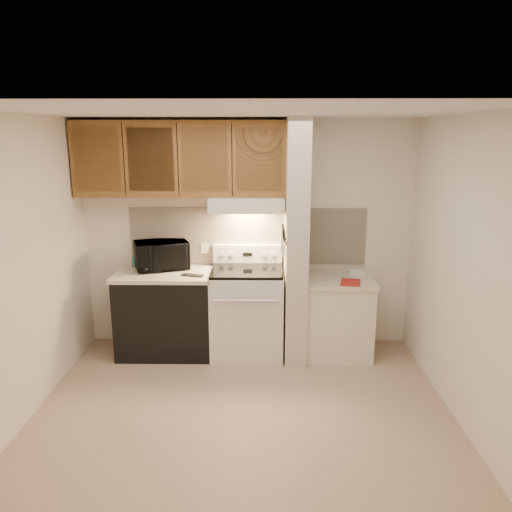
{
  "coord_description": "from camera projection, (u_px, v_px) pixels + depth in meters",
  "views": [
    {
      "loc": [
        0.17,
        -3.92,
        2.35
      ],
      "look_at": [
        0.1,
        0.75,
        1.19
      ],
      "focal_mm": 35.0,
      "sensor_mm": 36.0,
      "label": 1
    }
  ],
  "objects": [
    {
      "name": "outlet",
      "position": [
        205.0,
        248.0,
        5.54
      ],
      "size": [
        0.08,
        0.01,
        0.12
      ],
      "primitive_type": "cube",
      "color": "silver",
      "rests_on": "backsplash"
    },
    {
      "name": "range_hood",
      "position": [
        247.0,
        204.0,
        5.22
      ],
      "size": [
        0.78,
        0.44,
        0.15
      ],
      "primitive_type": "cube",
      "color": "silver",
      "rests_on": "upper_cabinets"
    },
    {
      "name": "knife_handle_c",
      "position": [
        283.0,
        231.0,
        5.1
      ],
      "size": [
        0.02,
        0.02,
        0.1
      ],
      "primitive_type": "cylinder",
      "color": "black",
      "rests_on": "knife_strip"
    },
    {
      "name": "oven_mitt",
      "position": [
        282.0,
        241.0,
        5.35
      ],
      "size": [
        0.03,
        0.1,
        0.25
      ],
      "primitive_type": "cube",
      "color": "slate",
      "rests_on": "partition_pillar"
    },
    {
      "name": "cab_door_d",
      "position": [
        259.0,
        160.0,
        4.99
      ],
      "size": [
        0.46,
        0.01,
        0.63
      ],
      "primitive_type": "cube",
      "color": "brown",
      "rests_on": "upper_cabinets"
    },
    {
      "name": "range_backguard",
      "position": [
        248.0,
        253.0,
        5.51
      ],
      "size": [
        0.76,
        0.08,
        0.2
      ],
      "primitive_type": "cube",
      "color": "silver",
      "rests_on": "range_body"
    },
    {
      "name": "pillar_trim",
      "position": [
        285.0,
        237.0,
        5.16
      ],
      "size": [
        0.01,
        0.7,
        0.04
      ],
      "primitive_type": "cube",
      "color": "brown",
      "rests_on": "partition_pillar"
    },
    {
      "name": "cab_gap_c",
      "position": [
        232.0,
        160.0,
        5.0
      ],
      "size": [
        0.01,
        0.01,
        0.73
      ],
      "primitive_type": "cube",
      "color": "black",
      "rests_on": "upper_cabinets"
    },
    {
      "name": "knife_handle_a",
      "position": [
        284.0,
        234.0,
        4.93
      ],
      "size": [
        0.02,
        0.02,
        0.1
      ],
      "primitive_type": "cylinder",
      "color": "black",
      "rests_on": "knife_strip"
    },
    {
      "name": "red_folder",
      "position": [
        351.0,
        282.0,
        5.12
      ],
      "size": [
        0.25,
        0.3,
        0.01
      ],
      "primitive_type": "cube",
      "rotation": [
        0.0,
        0.0,
        -0.21
      ],
      "color": "#B0251D",
      "rests_on": "right_countertop"
    },
    {
      "name": "knife_strip",
      "position": [
        284.0,
        236.0,
        5.11
      ],
      "size": [
        0.02,
        0.42,
        0.04
      ],
      "primitive_type": "cube",
      "color": "black",
      "rests_on": "partition_pillar"
    },
    {
      "name": "cooktop",
      "position": [
        247.0,
        270.0,
        5.26
      ],
      "size": [
        0.74,
        0.64,
        0.03
      ],
      "primitive_type": "cube",
      "color": "black",
      "rests_on": "range_body"
    },
    {
      "name": "cab_gap_b",
      "position": [
        178.0,
        160.0,
        5.0
      ],
      "size": [
        0.01,
        0.01,
        0.73
      ],
      "primitive_type": "cube",
      "color": "black",
      "rests_on": "upper_cabinets"
    },
    {
      "name": "range_knob_left_inner",
      "position": [
        231.0,
        254.0,
        5.47
      ],
      "size": [
        0.05,
        0.02,
        0.05
      ],
      "primitive_type": "cylinder",
      "rotation": [
        1.57,
        0.0,
        0.0
      ],
      "color": "silver",
      "rests_on": "range_backguard"
    },
    {
      "name": "knife_blade_b",
      "position": [
        283.0,
        248.0,
        5.07
      ],
      "size": [
        0.01,
        0.04,
        0.18
      ],
      "primitive_type": "cube",
      "color": "silver",
      "rests_on": "knife_strip"
    },
    {
      "name": "oven_window",
      "position": [
        246.0,
        320.0,
        5.06
      ],
      "size": [
        0.5,
        0.01,
        0.3
      ],
      "primitive_type": "cube",
      "color": "black",
      "rests_on": "range_body"
    },
    {
      "name": "knife_blade_c",
      "position": [
        283.0,
        247.0,
        5.15
      ],
      "size": [
        0.01,
        0.04,
        0.2
      ],
      "primitive_type": "cube",
      "color": "silver",
      "rests_on": "knife_strip"
    },
    {
      "name": "knife_handle_b",
      "position": [
        284.0,
        233.0,
        5.02
      ],
      "size": [
        0.02,
        0.02,
        0.1
      ],
      "primitive_type": "cylinder",
      "color": "black",
      "rests_on": "knife_strip"
    },
    {
      "name": "microwave",
      "position": [
        161.0,
        255.0,
        5.39
      ],
      "size": [
        0.65,
        0.55,
        0.3
      ],
      "primitive_type": "imported",
      "rotation": [
        0.0,
        0.0,
        0.37
      ],
      "color": "black",
      "rests_on": "left_countertop"
    },
    {
      "name": "partition_pillar",
      "position": [
        296.0,
        241.0,
        5.17
      ],
      "size": [
        0.22,
        0.7,
        2.5
      ],
      "primitive_type": "cube",
      "color": "beige",
      "rests_on": "floor"
    },
    {
      "name": "range_knob_right_inner",
      "position": [
        264.0,
        254.0,
        5.47
      ],
      "size": [
        0.05,
        0.02,
        0.05
      ],
      "primitive_type": "cylinder",
      "rotation": [
        1.57,
        0.0,
        0.0
      ],
      "color": "silver",
      "rests_on": "range_backguard"
    },
    {
      "name": "right_countertop",
      "position": [
        339.0,
        280.0,
        5.27
      ],
      "size": [
        0.74,
        0.64,
        0.04
      ],
      "primitive_type": "cube",
      "color": "beige",
      "rests_on": "right_cab_base"
    },
    {
      "name": "cab_gap_a",
      "position": [
        124.0,
        160.0,
        5.01
      ],
      "size": [
        0.01,
        0.01,
        0.73
      ],
      "primitive_type": "cube",
      "color": "black",
      "rests_on": "upper_cabinets"
    },
    {
      "name": "floor",
      "position": [
        243.0,
        408.0,
        4.37
      ],
      "size": [
        3.6,
        3.6,
        0.0
      ],
      "primitive_type": "plane",
      "color": "tan",
      "rests_on": "ground"
    },
    {
      "name": "hood_lip",
      "position": [
        246.0,
        211.0,
        5.02
      ],
      "size": [
        0.78,
        0.04,
        0.06
      ],
      "primitive_type": "cube",
      "color": "silver",
      "rests_on": "range_hood"
    },
    {
      "name": "range_body",
      "position": [
        247.0,
        313.0,
        5.38
      ],
      "size": [
        0.76,
        0.65,
        0.92
      ],
      "primitive_type": "cube",
      "color": "silver",
      "rests_on": "floor"
    },
    {
      "name": "range_display",
      "position": [
        248.0,
        254.0,
        5.47
      ],
      "size": [
        0.1,
        0.01,
        0.04
      ],
      "primitive_type": "cube",
      "color": "black",
      "rests_on": "range_backguard"
    },
    {
      "name": "knife_blade_a",
      "position": [
        284.0,
        249.0,
        4.97
      ],
      "size": [
        0.01,
        0.03,
        0.16
      ],
      "primitive_type": "cube",
      "color": "silver",
      "rests_on": "knife_strip"
    },
    {
      "name": "teal_jar",
      "position": [
        136.0,
        262.0,
        5.49
      ],
      "size": [
        0.1,
        0.1,
        0.11
      ],
      "primitive_type": "cylinder",
      "rotation": [
        0.0,
        0.0,
        0.07
      ],
      "color": "#276C68",
      "rests_on": "left_countertop"
    },
    {
      "name": "dishwasher_front",
      "position": [
        166.0,
        314.0,
        5.4
      ],
      "size": [
        1.0,
        0.63,
        0.87
      ],
      "primitive_type": "cube",
      "color": "black",
      "rests_on": "floor"
    },
    {
      "name": "range_knob_right_outer",
      "position": [
        273.0,
        255.0,
        5.46
      ],
      "size": [
        0.05,
        0.02,
        0.05
      ],
      "primitive_type": "cylinder",
      "rotation": [
        1.57,
        0.0,
        0.0
      ],
      "color": "silver",
      "rests_on": "range_backguard"
    },
    {
      "name": "spoon_rest",
      "position": [
        193.0,
        275.0,
        5.15
      ],
      "size": [
        0.24,
        0.14,
        0.02
      ],
      "primitive_type": "cube",
      "rotation": [
        0.0,
        0.0,
        -0.29
      ],
      "color": "black",
      "rests_on": "left_countertop"
    },
    {
      "name": "cab_door_b",
      "position": [
        151.0,
        160.0,
        5.01
      ],
      "size": [
        0.46,
        0.01,
        0.63
      ],
      "primitive_type": "cube",
      "color": "brown",
      "rests_on": "upper_cabinets"
    },
    {
      "name": "wall_left",
      "position": [
        23.0,
        270.0,
        4.09
      ],
      "size": [
        0.02,
        3.0,
        2.5
      ],
      "primitive_type": "cube",
      "color": "white",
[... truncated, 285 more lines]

